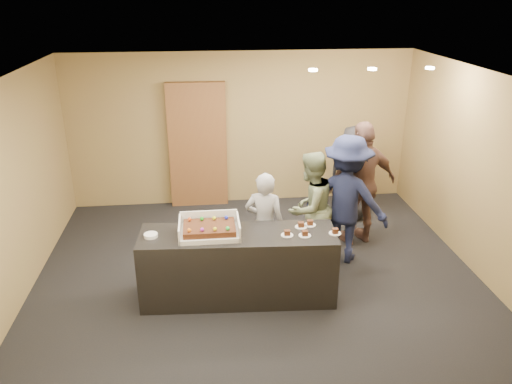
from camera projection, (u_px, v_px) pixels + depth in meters
room at (257, 180)px, 6.49m from camera, size 6.04×6.00×2.70m
serving_counter at (238, 266)px, 6.23m from camera, size 2.44×0.84×0.90m
storage_cabinet at (198, 146)px, 8.72m from camera, size 1.01×0.15×2.21m
cake_box at (209, 231)px, 6.03m from camera, size 0.73×0.50×0.21m
sheet_cake at (209, 228)px, 5.99m from camera, size 0.62×0.43×0.12m
plate_stack at (151, 235)px, 5.97m from camera, size 0.17×0.17×0.04m
slice_a at (287, 234)px, 6.01m from camera, size 0.15×0.15×0.07m
slice_b at (301, 225)px, 6.21m from camera, size 0.15×0.15×0.07m
slice_c at (305, 234)px, 6.00m from camera, size 0.15×0.15×0.07m
slice_d at (310, 223)px, 6.27m from camera, size 0.15×0.15×0.07m
slice_e at (335, 232)px, 6.05m from camera, size 0.15×0.15×0.07m
person_server_grey at (265, 224)px, 6.67m from camera, size 0.62×0.51×1.47m
person_sage_man at (310, 208)px, 6.98m from camera, size 1.00×0.97×1.63m
person_navy_man at (346, 199)px, 6.97m from camera, size 1.38×1.19×1.85m
person_brown_extra at (362, 184)px, 7.44m from camera, size 1.20×0.72×1.91m
person_dark_suit at (352, 173)px, 8.34m from camera, size 0.94×0.88×1.61m
ceiling_spotlights at (372, 69)px, 6.61m from camera, size 1.72×0.12×0.03m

